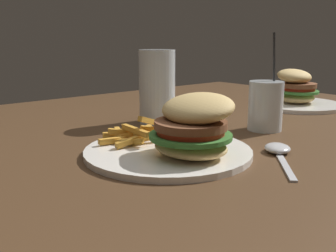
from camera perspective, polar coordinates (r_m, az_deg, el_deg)
The scene contains 6 objects.
dining_table at distance 0.87m, azimuth 10.29°, elevation -6.38°, with size 1.25×1.24×0.73m.
meal_plate_near at distance 0.62m, azimuth 1.83°, elevation -1.58°, with size 0.28×0.27×0.11m.
beer_glass at distance 0.87m, azimuth -1.59°, elevation 5.61°, with size 0.08×0.08×0.16m.
juice_glass at distance 0.83m, azimuth 13.96°, elevation 2.65°, with size 0.07×0.07×0.20m.
spoon at distance 0.67m, azimuth 15.70°, elevation -3.36°, with size 0.13×0.14×0.01m.
meal_plate_far at distance 1.14m, azimuth 18.16°, elevation 4.44°, with size 0.25×0.25×0.11m.
Camera 1 is at (0.52, -0.64, 0.92)m, focal length 42.00 mm.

